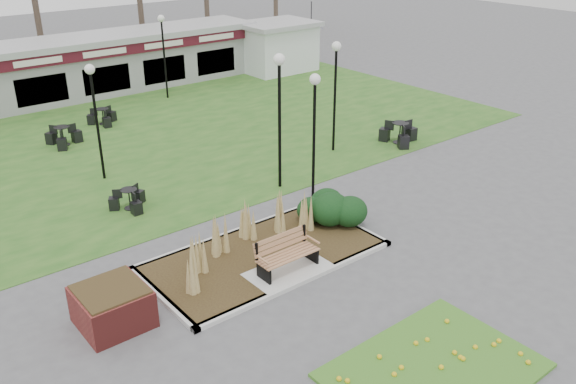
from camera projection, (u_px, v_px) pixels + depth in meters
ground at (292, 276)px, 15.70m from camera, size 100.00×100.00×0.00m
lawn at (102, 148)px, 24.19m from camera, size 34.00×16.00×0.02m
flower_bed at (434, 369)px, 12.41m from camera, size 4.20×3.00×0.16m
planting_bed at (297, 230)px, 17.22m from camera, size 6.75×3.40×1.27m
park_bench at (286, 253)px, 15.63m from camera, size 1.70×0.66×0.93m
brick_planter at (112, 306)px, 13.70m from camera, size 1.50×1.50×0.95m
food_pavilion at (30, 74)px, 29.22m from camera, size 24.60×3.40×2.90m
service_hut at (277, 46)px, 35.52m from camera, size 4.40×3.40×2.83m
lamp_post_near_left at (279, 92)px, 19.45m from camera, size 0.38×0.38×4.55m
lamp_post_near_right at (314, 110)px, 18.68m from camera, size 0.34×0.34×4.15m
lamp_post_mid_left at (93, 97)px, 20.23m from camera, size 0.34×0.34×4.06m
lamp_post_mid_right at (336, 73)px, 22.71m from camera, size 0.35×0.35×4.26m
lamp_post_far_right at (163, 38)px, 29.53m from camera, size 0.34×0.34×4.09m
bistro_set_a at (130, 202)px, 19.16m from camera, size 1.25×1.09×0.66m
bistro_set_b at (63, 139)px, 24.39m from camera, size 1.32×1.46×0.78m
bistro_set_c at (400, 136)px, 24.61m from camera, size 1.46×1.62×0.86m
bistro_set_d at (103, 119)px, 26.83m from camera, size 1.33×1.22×0.71m
patio_umbrella at (311, 37)px, 36.76m from camera, size 2.40×2.43×2.66m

